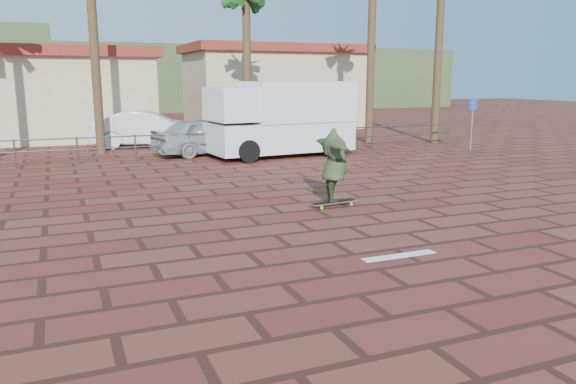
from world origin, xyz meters
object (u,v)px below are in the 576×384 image
object	(u,v)px
car_silver	(206,136)
longboard	(334,202)
skateboarder	(334,165)
campervan	(281,117)
car_white	(148,129)

from	to	relation	value
car_silver	longboard	bearing A→B (deg)	167.73
skateboarder	car_silver	xyz separation A→B (m)	(-0.48, 10.35, -0.25)
campervan	car_white	bearing A→B (deg)	126.01
skateboarder	campervan	xyz separation A→B (m)	(2.18, 8.85, 0.53)
campervan	longboard	bearing A→B (deg)	-109.29
campervan	car_white	size ratio (longest dim) A/B	1.19
car_silver	skateboarder	bearing A→B (deg)	167.73
skateboarder	car_white	bearing A→B (deg)	17.27
campervan	car_silver	bearing A→B (deg)	145.19
longboard	skateboarder	size ratio (longest dim) A/B	0.57
car_silver	car_white	xyz separation A→B (m)	(-1.76, 3.50, 0.06)
longboard	car_silver	xyz separation A→B (m)	(-0.48, 10.35, 0.65)
campervan	car_silver	world-z (taller)	campervan
campervan	skateboarder	bearing A→B (deg)	-109.29
skateboarder	campervan	bearing A→B (deg)	-5.73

